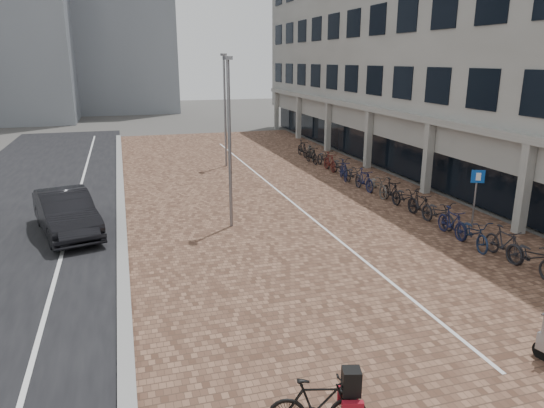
{
  "coord_description": "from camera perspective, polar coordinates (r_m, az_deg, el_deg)",
  "views": [
    {
      "loc": [
        -4.8,
        -10.05,
        6.13
      ],
      "look_at": [
        0.0,
        6.0,
        1.3
      ],
      "focal_mm": 33.16,
      "sensor_mm": 36.0,
      "label": 1
    }
  ],
  "objects": [
    {
      "name": "hero_bike",
      "position": [
        9.15,
        5.21,
        -21.7
      ],
      "size": [
        1.76,
        0.91,
        1.2
      ],
      "rotation": [
        0.0,
        0.0,
        1.3
      ],
      "color": "black",
      "rests_on": "ground"
    },
    {
      "name": "parking_sign",
      "position": [
        19.9,
        22.15,
        1.44
      ],
      "size": [
        0.45,
        0.23,
        2.27
      ],
      "rotation": [
        0.0,
        0.0,
        -0.43
      ],
      "color": "slate",
      "rests_on": "ground"
    },
    {
      "name": "lamp_near",
      "position": [
        18.45,
        -4.83,
        6.55
      ],
      "size": [
        0.12,
        0.12,
        6.18
      ],
      "primitive_type": "cylinder",
      "color": "slate",
      "rests_on": "ground"
    },
    {
      "name": "curb",
      "position": [
        22.87,
        -16.79,
        0.02
      ],
      "size": [
        0.35,
        42.0,
        0.14
      ],
      "primitive_type": "cube",
      "color": "gray",
      "rests_on": "ground"
    },
    {
      "name": "ground",
      "position": [
        12.71,
        7.98,
        -12.92
      ],
      "size": [
        140.0,
        140.0,
        0.0
      ],
      "primitive_type": "plane",
      "color": "#474442",
      "rests_on": "ground"
    },
    {
      "name": "lane_line",
      "position": [
        22.98,
        -21.51,
        -0.48
      ],
      "size": [
        0.12,
        44.0,
        0.0
      ],
      "primitive_type": "cube",
      "color": "white",
      "rests_on": "street_asphalt"
    },
    {
      "name": "street_asphalt",
      "position": [
        23.26,
        -26.4,
        -0.9
      ],
      "size": [
        8.0,
        50.0,
        0.03
      ],
      "primitive_type": "cube",
      "color": "black",
      "rests_on": "ground"
    },
    {
      "name": "bike_row",
      "position": [
        24.2,
        11.46,
        2.36
      ],
      "size": [
        1.32,
        21.42,
        1.05
      ],
      "color": "black",
      "rests_on": "ground"
    },
    {
      "name": "plaza_brick",
      "position": [
        23.87,
        0.47,
        1.23
      ],
      "size": [
        14.5,
        42.0,
        0.04
      ],
      "primitive_type": "cube",
      "color": "brown",
      "rests_on": "ground"
    },
    {
      "name": "office_building",
      "position": [
        31.61,
        18.7,
        19.49
      ],
      "size": [
        8.4,
        40.0,
        15.0
      ],
      "color": "#9C9C97",
      "rests_on": "ground"
    },
    {
      "name": "parking_line",
      "position": [
        23.92,
        0.93,
        1.32
      ],
      "size": [
        0.1,
        30.0,
        0.0
      ],
      "primitive_type": "cube",
      "color": "white",
      "rests_on": "plaza_brick"
    },
    {
      "name": "lamp_far",
      "position": [
        29.6,
        -5.35,
        10.33
      ],
      "size": [
        0.12,
        0.12,
        6.39
      ],
      "primitive_type": "cylinder",
      "color": "slate",
      "rests_on": "ground"
    },
    {
      "name": "car_dark",
      "position": [
        19.62,
        -22.33,
        -0.94
      ],
      "size": [
        2.86,
        5.08,
        1.58
      ],
      "primitive_type": "imported",
      "rotation": [
        0.0,
        0.0,
        0.26
      ],
      "color": "black",
      "rests_on": "ground"
    }
  ]
}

